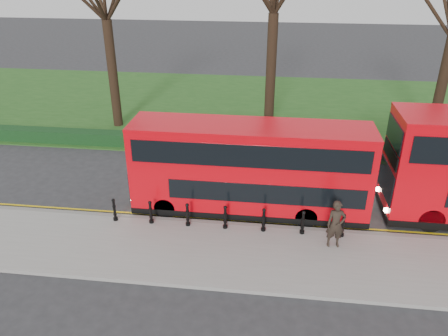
# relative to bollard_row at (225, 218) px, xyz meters

# --- Properties ---
(ground) EXTENTS (120.00, 120.00, 0.00)m
(ground) POSITION_rel_bollard_row_xyz_m (-0.60, 1.35, -0.65)
(ground) COLOR #28282B
(ground) RESTS_ON ground
(pavement) EXTENTS (60.00, 4.00, 0.15)m
(pavement) POSITION_rel_bollard_row_xyz_m (-0.60, -1.65, -0.58)
(pavement) COLOR gray
(pavement) RESTS_ON ground
(kerb) EXTENTS (60.00, 0.25, 0.16)m
(kerb) POSITION_rel_bollard_row_xyz_m (-0.60, 0.35, -0.58)
(kerb) COLOR slate
(kerb) RESTS_ON ground
(grass_verge) EXTENTS (60.00, 18.00, 0.06)m
(grass_verge) POSITION_rel_bollard_row_xyz_m (-0.60, 16.35, -0.62)
(grass_verge) COLOR #1F4A18
(grass_verge) RESTS_ON ground
(hedge) EXTENTS (60.00, 0.90, 0.80)m
(hedge) POSITION_rel_bollard_row_xyz_m (-0.60, 8.15, -0.25)
(hedge) COLOR black
(hedge) RESTS_ON ground
(yellow_line_outer) EXTENTS (60.00, 0.10, 0.01)m
(yellow_line_outer) POSITION_rel_bollard_row_xyz_m (-0.60, 0.65, -0.64)
(yellow_line_outer) COLOR yellow
(yellow_line_outer) RESTS_ON ground
(yellow_line_inner) EXTENTS (60.00, 0.10, 0.01)m
(yellow_line_inner) POSITION_rel_bollard_row_xyz_m (-0.60, 0.85, -0.64)
(yellow_line_inner) COLOR yellow
(yellow_line_inner) RESTS_ON ground
(bollard_row) EXTENTS (9.62, 0.15, 1.00)m
(bollard_row) POSITION_rel_bollard_row_xyz_m (0.00, 0.00, 0.00)
(bollard_row) COLOR black
(bollard_row) RESTS_ON pavement
(bus_lead) EXTENTS (10.20, 2.34, 4.06)m
(bus_lead) POSITION_rel_bollard_row_xyz_m (0.84, 1.77, 1.39)
(bus_lead) COLOR red
(bus_lead) RESTS_ON ground
(pedestrian) EXTENTS (0.76, 0.54, 1.95)m
(pedestrian) POSITION_rel_bollard_row_xyz_m (4.34, -0.69, 0.48)
(pedestrian) COLOR black
(pedestrian) RESTS_ON pavement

